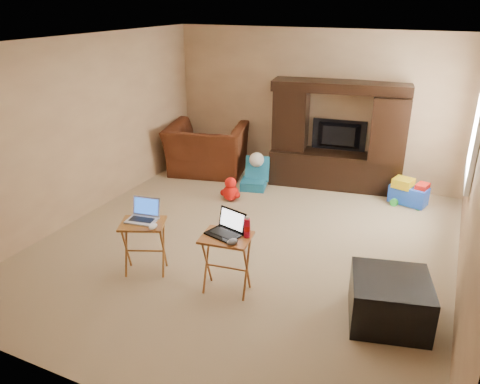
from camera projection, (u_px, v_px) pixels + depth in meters
The scene contains 22 objects.
floor at pixel (247, 243), 6.06m from camera, with size 5.50×5.50×0.00m, color tan.
ceiling at pixel (248, 42), 5.09m from camera, with size 5.50×5.50×0.00m, color silver.
wall_back at pixel (314, 106), 7.87m from camera, with size 5.00×5.00×0.00m, color tan.
wall_front at pixel (86, 260), 3.27m from camera, with size 5.00×5.00×0.00m, color tan.
wall_left at pixel (85, 128), 6.55m from camera, with size 5.50×5.50×0.00m, color tan.
wall_right at pixel (479, 184), 4.60m from camera, with size 5.50×5.50×0.00m, color tan.
window_pane at pixel (479, 131), 5.84m from camera, with size 1.20×1.20×0.00m, color white.
window_frame at pixel (477, 131), 5.85m from camera, with size 0.06×1.14×1.34m, color white.
entertainment_center at pixel (337, 136), 7.58m from camera, with size 2.13×0.53×1.74m, color black.
television at pixel (338, 136), 7.68m from camera, with size 0.88×0.12×0.51m, color black.
recliner at pixel (207, 149), 8.34m from camera, with size 1.35×1.18×0.88m, color #4B1C10.
child_rocker at pixel (254, 174), 7.69m from camera, with size 0.39×0.45×0.53m, color #175E81, non-canonical shape.
plush_toy at pixel (231, 189), 7.27m from camera, with size 0.34×0.29×0.38m, color red, non-canonical shape.
push_toy at pixel (409, 192), 7.12m from camera, with size 0.56×0.40×0.42m, color blue, non-canonical shape.
ottoman at pixel (389, 300), 4.53m from camera, with size 0.73×0.73×0.47m, color black.
tray_table_left at pixel (145, 247), 5.32m from camera, with size 0.49×0.39×0.63m, color #A16927.
tray_table_right at pixel (227, 264), 4.96m from camera, with size 0.51×0.41×0.66m, color #9C4E25.
laptop_left at pixel (141, 211), 5.19m from camera, with size 0.33×0.27×0.24m, color #BAB9BE.
laptop_right at pixel (223, 225), 4.82m from camera, with size 0.35×0.28×0.24m, color black.
mouse_left at pixel (153, 226), 5.06m from camera, with size 0.08×0.13×0.05m, color silver.
mouse_right at pixel (232, 242), 4.67m from camera, with size 0.09×0.13×0.06m, color #44444A.
water_bottle at pixel (247, 228), 4.79m from camera, with size 0.07×0.07×0.20m, color red.
Camera 1 is at (2.18, -4.86, 2.96)m, focal length 35.00 mm.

